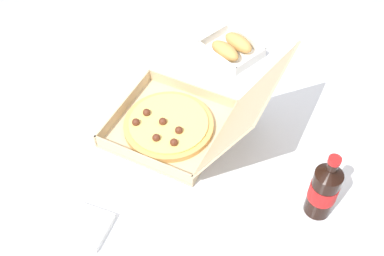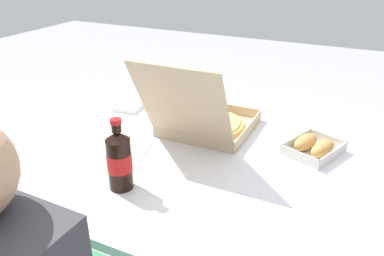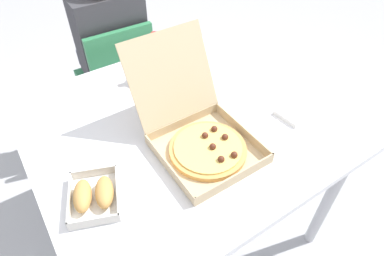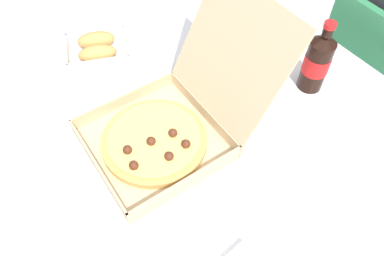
{
  "view_description": "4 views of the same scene",
  "coord_description": "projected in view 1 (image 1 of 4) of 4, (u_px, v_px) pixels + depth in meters",
  "views": [
    {
      "loc": [
        0.84,
        0.3,
        1.86
      ],
      "look_at": [
        0.01,
        -0.1,
        0.8
      ],
      "focal_mm": 45.27,
      "sensor_mm": 36.0,
      "label": 1
    },
    {
      "loc": [
        -0.53,
        1.08,
        1.39
      ],
      "look_at": [
        0.02,
        -0.08,
        0.77
      ],
      "focal_mm": 35.96,
      "sensor_mm": 36.0,
      "label": 2
    },
    {
      "loc": [
        -0.48,
        -0.81,
        1.61
      ],
      "look_at": [
        0.01,
        -0.08,
        0.76
      ],
      "focal_mm": 30.71,
      "sensor_mm": 36.0,
      "label": 3
    },
    {
      "loc": [
        0.51,
        -0.42,
        1.52
      ],
      "look_at": [
        0.02,
        -0.09,
        0.75
      ],
      "focal_mm": 34.16,
      "sensor_mm": 36.0,
      "label": 4
    }
  ],
  "objects": [
    {
      "name": "dining_table",
      "position": [
        224.0,
        165.0,
        1.49
      ],
      "size": [
        1.13,
        1.05,
        0.73
      ],
      "color": "white",
      "rests_on": "ground_plane"
    },
    {
      "name": "pizza_box_open",
      "position": [
        182.0,
        122.0,
        1.44
      ],
      "size": [
        0.32,
        0.47,
        0.34
      ],
      "color": "tan",
      "rests_on": "dining_table"
    },
    {
      "name": "bread_side_box",
      "position": [
        232.0,
        48.0,
        1.7
      ],
      "size": [
        0.21,
        0.23,
        0.06
      ],
      "color": "white",
      "rests_on": "dining_table"
    },
    {
      "name": "cola_bottle",
      "position": [
        324.0,
        189.0,
        1.23
      ],
      "size": [
        0.07,
        0.07,
        0.22
      ],
      "color": "black",
      "rests_on": "dining_table"
    },
    {
      "name": "paper_menu",
      "position": [
        234.0,
        225.0,
        1.27
      ],
      "size": [
        0.24,
        0.19,
        0.0
      ],
      "primitive_type": "cube",
      "rotation": [
        0.0,
        0.0,
        0.23
      ],
      "color": "white",
      "rests_on": "dining_table"
    },
    {
      "name": "napkin_pile",
      "position": [
        87.0,
        227.0,
        1.25
      ],
      "size": [
        0.12,
        0.12,
        0.02
      ],
      "primitive_type": "cube",
      "rotation": [
        0.0,
        0.0,
        0.1
      ],
      "color": "white",
      "rests_on": "dining_table"
    }
  ]
}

